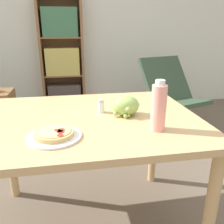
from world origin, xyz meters
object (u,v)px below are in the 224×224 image
Objects in this scene: grape_bunch at (125,106)px; salt_shaker at (100,106)px; drink_bottle at (158,107)px; bookshelf at (62,60)px; pizza_on_plate at (53,135)px; lounge_chair_far at (172,106)px.

grape_bunch is 1.96× the size of salt_shaker.
bookshelf is (-0.51, 2.64, -0.10)m from drink_bottle.
grape_bunch reaches higher than salt_shaker.
salt_shaker is (-0.13, 0.07, -0.02)m from grape_bunch.
lounge_chair_far reaches higher than pizza_on_plate.
salt_shaker is at bearing 49.99° from pizza_on_plate.
bookshelf is (-0.40, 2.41, -0.04)m from grape_bunch.
pizza_on_plate is 0.50m from drink_bottle.
pizza_on_plate is 1.60× the size of grape_bunch.
drink_bottle is 3.15× the size of salt_shaker.
grape_bunch is 0.09× the size of bookshelf.
lounge_chair_far is (0.87, 1.70, -0.60)m from drink_bottle.
bookshelf reaches higher than grape_bunch.
grape_bunch is 1.85m from lounge_chair_far.
salt_shaker is 0.05× the size of bookshelf.
lounge_chair_far is at bearing 51.59° from pizza_on_plate.
salt_shaker reaches higher than pizza_on_plate.
pizza_on_plate is at bearing -130.01° from salt_shaker.
drink_bottle reaches higher than grape_bunch.
lounge_chair_far is at bearing 51.95° from salt_shaker.
salt_shaker is (0.25, 0.30, 0.02)m from pizza_on_plate.
bookshelf is at bearing 90.35° from pizza_on_plate.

